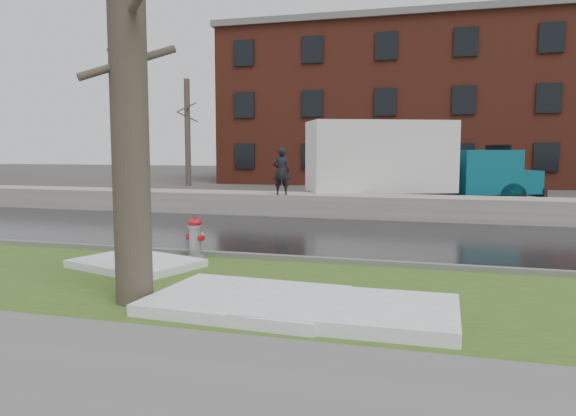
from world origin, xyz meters
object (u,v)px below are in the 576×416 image
(tree, at_px, (128,68))
(worker, at_px, (281,171))
(fire_hydrant, at_px, (195,237))
(box_truck, at_px, (407,163))

(tree, height_order, worker, tree)
(fire_hydrant, relative_size, worker, 0.56)
(fire_hydrant, distance_m, tree, 4.32)
(box_truck, bearing_deg, tree, -124.96)
(fire_hydrant, height_order, tree, tree)
(fire_hydrant, bearing_deg, tree, -64.01)
(fire_hydrant, xyz_separation_m, worker, (-0.46, 7.49, 1.02))
(fire_hydrant, height_order, worker, worker)
(tree, bearing_deg, worker, 95.34)
(tree, xyz_separation_m, box_truck, (2.81, 14.00, -1.66))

